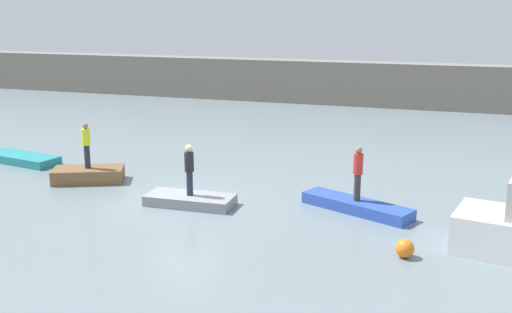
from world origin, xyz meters
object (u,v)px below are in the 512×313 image
Objects in this scene: person_red_shirt at (358,171)px; person_hiviz_shirt at (86,143)px; rowboat_teal at (22,159)px; person_dark_shirt at (189,167)px; mooring_buoy at (405,248)px; rowboat_brown at (88,175)px; rowboat_grey at (190,200)px; rowboat_blue at (356,206)px.

person_hiviz_shirt is (-10.50, 0.20, 0.12)m from person_red_shirt.
person_dark_shirt is at bearing -7.79° from rowboat_teal.
person_hiviz_shirt is 3.43× the size of mooring_buoy.
mooring_buoy reaches higher than rowboat_teal.
rowboat_brown is 5.16× the size of mooring_buoy.
person_red_shirt is at bearing 9.84° from rowboat_grey.
mooring_buoy is at bearing -7.44° from rowboat_teal.
rowboat_grey is at bearing 153.43° from person_dark_shirt.
rowboat_blue is (5.52, 1.18, 0.01)m from rowboat_grey.
mooring_buoy is at bearing -60.74° from person_red_shirt.
rowboat_grey is 1.71× the size of person_dark_shirt.
person_dark_shirt is 7.84m from mooring_buoy.
rowboat_blue is 5.76m from person_dark_shirt.
person_hiviz_shirt is at bearing -157.83° from rowboat_blue.
rowboat_brown is 1.50× the size of person_hiviz_shirt.
person_dark_shirt is at bearing -28.75° from rowboat_grey.
rowboat_brown is at bearing 178.92° from person_red_shirt.
person_red_shirt reaches higher than rowboat_brown.
rowboat_teal is at bearing 135.77° from rowboat_brown.
person_dark_shirt reaches higher than rowboat_blue.
person_dark_shirt is (0.00, -0.00, 1.17)m from rowboat_grey.
person_red_shirt is at bearing -1.08° from person_hiviz_shirt.
rowboat_teal is at bearing 160.17° from person_hiviz_shirt.
rowboat_brown is 12.93m from mooring_buoy.
rowboat_brown is 10.57m from person_red_shirt.
rowboat_blue is at bearing 12.03° from person_dark_shirt.
person_hiviz_shirt is at bearing 162.39° from rowboat_grey.
rowboat_brown is 1.50× the size of person_dark_shirt.
rowboat_teal is 0.92× the size of rowboat_blue.
person_hiviz_shirt is (4.48, -1.62, 1.35)m from rowboat_teal.
person_dark_shirt is at bearing 163.25° from mooring_buoy.
rowboat_brown is at bearing 90.00° from person_hiviz_shirt.
mooring_buoy is at bearing -16.22° from person_hiviz_shirt.
person_hiviz_shirt is at bearing -10.08° from rowboat_teal.
rowboat_grey is 1.65× the size of person_red_shirt.
rowboat_brown is at bearing -157.83° from rowboat_blue.
person_dark_shirt reaches higher than rowboat_teal.
rowboat_teal is 2.01× the size of person_hiviz_shirt.
rowboat_teal reaches higher than rowboat_grey.
person_dark_shirt is at bearing -144.72° from rowboat_blue.
person_red_shirt is 10.51m from person_hiviz_shirt.
person_red_shirt reaches higher than mooring_buoy.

